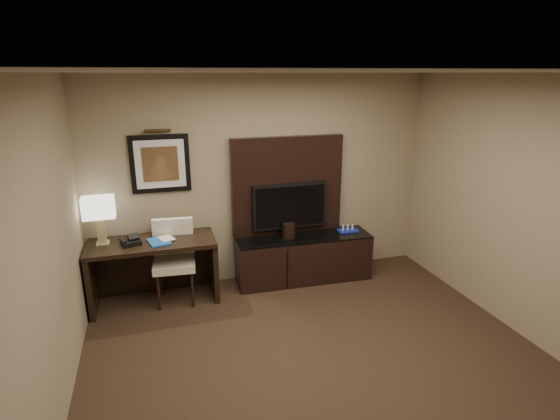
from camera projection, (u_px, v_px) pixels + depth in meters
name	position (u px, v px, depth m)	size (l,w,h in m)	color
floor	(339.00, 393.00, 3.85)	(4.50, 5.00, 0.01)	#2F1F15
ceiling	(354.00, 72.00, 3.04)	(4.50, 5.00, 0.01)	silver
wall_back	(264.00, 180.00, 5.72)	(4.50, 0.01, 2.70)	gray
wall_left	(28.00, 291.00, 2.82)	(0.01, 5.00, 2.70)	gray
desk	(154.00, 272.00, 5.28)	(1.48, 0.63, 0.79)	black
credenza	(303.00, 258.00, 5.89)	(1.80, 0.50, 0.62)	black
tv_wall_panel	(287.00, 186.00, 5.78)	(1.50, 0.12, 1.30)	black
tv	(290.00, 206.00, 5.76)	(1.00, 0.08, 0.60)	black
artwork	(160.00, 164.00, 5.25)	(0.70, 0.04, 0.70)	black
picture_light	(158.00, 131.00, 5.10)	(0.04, 0.04, 0.30)	#3C2C13
desk_chair	(174.00, 263.00, 5.26)	(0.49, 0.56, 1.02)	beige
table_lamp	(100.00, 222.00, 5.01)	(0.32, 0.19, 0.53)	tan
desk_phone	(131.00, 240.00, 5.05)	(0.20, 0.18, 0.10)	black
blue_folder	(159.00, 242.00, 5.13)	(0.23, 0.30, 0.02)	#1957A3
book	(159.00, 232.00, 5.14)	(0.16, 0.02, 0.21)	gray
ice_bucket	(289.00, 230.00, 5.74)	(0.17, 0.17, 0.19)	black
minibar_tray	(348.00, 228.00, 5.97)	(0.27, 0.16, 0.10)	#192AA7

